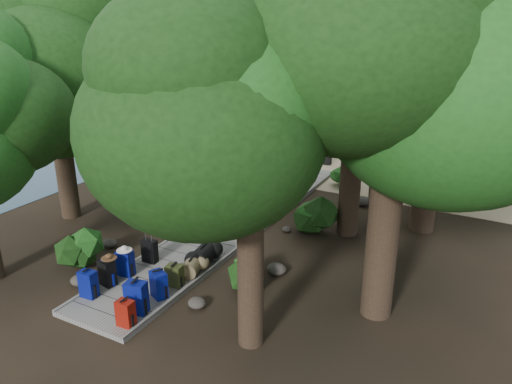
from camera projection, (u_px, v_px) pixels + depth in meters
The scene contains 49 objects.
ground at pixel (218, 237), 14.36m from camera, with size 120.00×120.00×0.00m, color #2D2116.
sand_beach at pixel (374, 126), 27.55m from camera, with size 40.00×22.00×0.02m, color tan.
water_bay at pixel (80, 73), 49.22m from camera, with size 50.00×60.00×0.02m, color #2B485A.
distant_hill at pixel (163, 52), 71.74m from camera, with size 32.00×16.00×12.00m, color black.
boardwalk at pixel (235, 223), 15.17m from camera, with size 2.00×12.00×0.12m, color gray.
backpack_left_a at pixel (88, 283), 11.09m from camera, with size 0.37×0.26×0.69m, color navy, non-canonical shape.
backpack_left_b at pixel (107, 271), 11.57m from camera, with size 0.37×0.26×0.69m, color black, non-canonical shape.
backpack_left_c at pixel (125, 262), 11.99m from camera, with size 0.37×0.27×0.70m, color navy, non-canonical shape.
backpack_right_a at pixel (125, 312), 10.09m from camera, with size 0.35×0.25×0.62m, color maroon, non-canonical shape.
backpack_right_b at pixel (136, 296), 10.49m from camera, with size 0.44×0.31×0.79m, color navy, non-canonical shape.
backpack_right_c at pixel (159, 283), 11.09m from camera, with size 0.39×0.28×0.67m, color navy, non-canonical shape.
backpack_right_d at pixel (174, 274), 11.55m from camera, with size 0.37×0.27×0.56m, color #374019, non-canonical shape.
duffel_right_khaki at pixel (192, 267), 12.06m from camera, with size 0.41×0.61×0.41m, color brown, non-canonical shape.
duffel_right_black at pixel (204, 255), 12.57m from camera, with size 0.48×0.77×0.48m, color black, non-canonical shape.
suitcase_on_boardwalk at pixel (150, 251), 12.62m from camera, with size 0.39×0.21×0.60m, color black, non-canonical shape.
lone_suitcase_on_sand at pixel (326, 157), 20.78m from camera, with size 0.41×0.24×0.65m, color black, non-canonical shape.
hat_brown at pixel (109, 256), 11.42m from camera, with size 0.36×0.36×0.11m, color #51351E, non-canonical shape.
hat_white at pixel (124, 248), 11.78m from camera, with size 0.37×0.37×0.12m, color silver, non-canonical shape.
kayak at pixel (274, 137), 24.58m from camera, with size 0.71×3.23×0.32m, color #B5350F.
sun_lounger at pixel (413, 163), 20.11m from camera, with size 0.54×1.68×0.54m, color silver, non-canonical shape.
tree_right_a at pixel (250, 171), 8.64m from camera, with size 4.27×4.27×7.11m, color black, non-canonical shape.
tree_right_b at pixel (396, 96), 9.18m from camera, with size 5.25×5.25×9.37m, color black, non-canonical shape.
tree_right_c at pixel (357, 86), 13.12m from camera, with size 4.93×4.93×8.53m, color black, non-canonical shape.
tree_right_d at pixel (443, 52), 13.08m from camera, with size 5.56×5.56×10.20m, color black, non-canonical shape.
tree_right_e at pixel (427, 81), 16.32m from camera, with size 4.38×4.38×7.89m, color black, non-canonical shape.
tree_left_b at pixel (53, 83), 14.36m from camera, with size 4.61×4.61×8.29m, color black, non-canonical shape.
tree_left_c at pixel (157, 74), 17.00m from camera, with size 4.67×4.67×8.11m, color black, non-canonical shape.
tree_back_a at pixel (355, 43), 25.84m from camera, with size 5.13×5.13×8.88m, color black, non-canonical shape.
tree_back_b at pixel (405, 29), 24.80m from camera, with size 5.80×5.80×10.35m, color black, non-canonical shape.
tree_back_c at pixel (484, 34), 23.61m from camera, with size 5.53×5.53×9.96m, color black, non-canonical shape.
tree_back_d at pixel (268, 54), 27.37m from camera, with size 4.55×4.55×7.58m, color black, non-canonical shape.
palm_right_a at pixel (387, 95), 16.19m from camera, with size 4.14×4.14×7.06m, color #144312, non-canonical shape.
palm_right_b at pixel (483, 47), 19.22m from camera, with size 4.94×4.94×9.54m, color #144312, non-canonical shape.
palm_right_c at pixel (411, 71), 22.82m from camera, with size 4.36×4.36×6.93m, color #144312, non-canonical shape.
palm_left_a at pixel (202, 83), 20.86m from camera, with size 4.07×4.07×6.47m, color #144312, non-canonical shape.
rock_left_a at pixel (79, 280), 11.84m from camera, with size 0.44×0.40×0.24m, color #4C473F, non-canonical shape.
rock_left_b at pixel (110, 243), 13.72m from camera, with size 0.41×0.37×0.23m, color #4C473F, non-canonical shape.
rock_left_c at pixel (181, 221), 15.10m from camera, with size 0.49×0.44×0.27m, color #4C473F, non-canonical shape.
rock_left_d at pixel (211, 194), 17.33m from camera, with size 0.34×0.31×0.19m, color #4C473F, non-canonical shape.
rock_right_a at pixel (197, 303), 10.96m from camera, with size 0.41×0.37×0.23m, color #4C473F, non-canonical shape.
rock_right_b at pixel (276, 269), 12.33m from camera, with size 0.49×0.44×0.27m, color #4C473F, non-canonical shape.
rock_right_c at pixel (287, 229), 14.69m from camera, with size 0.28×0.25×0.15m, color #4C473F, non-canonical shape.
rock_right_d at pixel (362, 201), 16.62m from camera, with size 0.54×0.49×0.30m, color #4C473F, non-canonical shape.
shrub_left_a at pixel (80, 250), 12.59m from camera, with size 1.02×1.02×0.92m, color #1B4D17, non-canonical shape.
shrub_left_b at pixel (195, 199), 16.20m from camera, with size 0.79×0.79×0.71m, color #1B4D17, non-canonical shape.
shrub_left_c at pixel (223, 166), 18.83m from camera, with size 1.30×1.30×1.17m, color #1B4D17, non-canonical shape.
shrub_right_a at pixel (244, 271), 11.65m from camera, with size 0.95×0.95×0.86m, color #1B4D17, non-canonical shape.
shrub_right_b at pixel (315, 217), 14.41m from camera, with size 1.16×1.16×1.04m, color #1B4D17, non-canonical shape.
shrub_right_c at pixel (341, 178), 18.30m from camera, with size 0.72×0.72×0.65m, color #1B4D17, non-canonical shape.
Camera 1 is at (7.15, -10.91, 6.24)m, focal length 35.00 mm.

